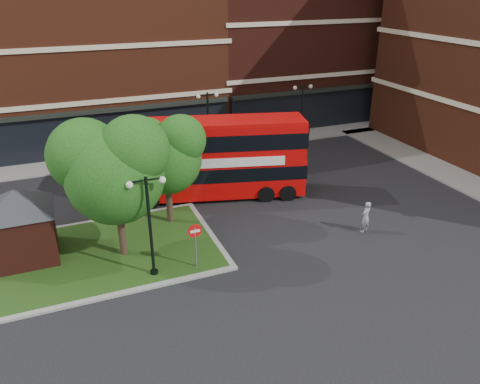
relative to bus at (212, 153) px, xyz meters
name	(u,v)px	position (x,y,z in m)	size (l,w,h in m)	color
ground	(264,254)	(0.03, -7.58, -2.84)	(120.00, 120.00, 0.00)	black
pavement_far	(177,151)	(0.03, 8.92, -2.78)	(44.00, 3.00, 0.12)	slate
pavement_side	(478,188)	(16.53, -5.58, -2.78)	(3.00, 28.00, 0.12)	slate
terrace_far_left	(53,54)	(-7.97, 16.42, 4.16)	(26.00, 12.00, 14.00)	#612917
terrace_far_right	(293,31)	(14.03, 16.42, 5.16)	(18.00, 12.00, 16.00)	#471911
traffic_island	(92,255)	(-7.97, -4.58, -2.78)	(12.60, 7.60, 0.15)	gray
kiosk	(18,217)	(-10.97, -3.58, -0.53)	(6.51, 6.51, 3.60)	#471911
tree_island_west	(111,166)	(-6.56, -5.01, 1.95)	(5.40, 4.71, 7.21)	#2D2116
tree_island_east	(164,152)	(-3.55, -2.52, 1.40)	(4.46, 3.90, 6.29)	#2D2116
lamp_island	(150,222)	(-5.47, -7.38, -0.02)	(1.72, 0.36, 5.00)	black
lamp_far_left	(208,121)	(2.03, 6.92, -0.02)	(1.72, 0.36, 5.00)	black
lamp_far_right	(302,111)	(10.03, 6.92, -0.02)	(1.72, 0.36, 5.00)	black
bus	(212,153)	(0.00, 0.00, 0.00)	(11.63, 5.40, 4.33)	#BF0707
woman	(366,217)	(6.13, -7.51, -1.95)	(0.65, 0.43, 1.78)	gray
car_silver	(188,145)	(0.82, 8.42, -2.24)	(1.44, 3.57, 1.22)	silver
car_white	(222,140)	(3.68, 8.42, -2.14)	(1.48, 4.25, 1.40)	silver
no_entry_sign	(195,238)	(-3.47, -7.53, -1.14)	(0.66, 0.08, 2.38)	slate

